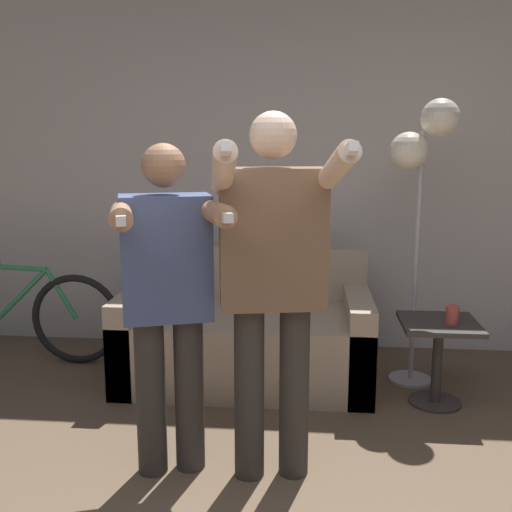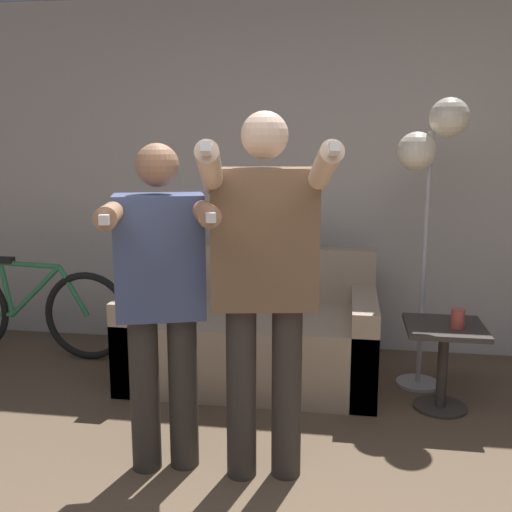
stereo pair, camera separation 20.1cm
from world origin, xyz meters
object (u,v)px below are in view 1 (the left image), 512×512
at_px(couch, 246,337).
at_px(person_right, 273,272).
at_px(cup, 452,315).
at_px(cat, 276,237).
at_px(person_left, 168,292).
at_px(side_table, 438,345).
at_px(floor_lamp, 423,155).
at_px(bicycle, 12,315).

bearing_deg(couch, person_right, -78.13).
height_order(couch, cup, couch).
relative_size(couch, cat, 3.15).
distance_m(couch, cat, 0.73).
distance_m(person_left, side_table, 1.76).
distance_m(person_left, floor_lamp, 1.91).
relative_size(couch, person_right, 0.95).
bearing_deg(bicycle, cat, 5.19).
bearing_deg(person_left, side_table, 14.48).
height_order(cat, cup, cat).
distance_m(person_left, cup, 1.73).
bearing_deg(cup, side_table, 140.98).
height_order(person_right, cat, person_right).
xyz_separation_m(floor_lamp, cup, (0.14, -0.39, -0.91)).
distance_m(person_right, floor_lamp, 1.58).
xyz_separation_m(person_left, side_table, (1.42, 0.90, -0.52)).
distance_m(cat, bicycle, 1.97).
relative_size(couch, side_table, 3.13).
relative_size(couch, bicycle, 1.01).
bearing_deg(floor_lamp, couch, -177.58).
bearing_deg(person_left, person_right, -17.38).
relative_size(person_left, person_right, 0.92).
bearing_deg(cat, person_right, -87.34).
distance_m(person_right, side_table, 1.44).
height_order(person_left, person_right, person_right).
bearing_deg(floor_lamp, bicycle, 177.61).
bearing_deg(cat, cup, -32.25).
height_order(cat, side_table, cat).
bearing_deg(person_right, side_table, 33.46).
bearing_deg(cat, couch, -118.03).
xyz_separation_m(cat, floor_lamp, (0.92, -0.29, 0.57)).
distance_m(floor_lamp, bicycle, 3.03).
bearing_deg(person_left, couch, 61.15).
bearing_deg(cup, bicycle, 170.32).
distance_m(person_right, cat, 1.52).
bearing_deg(side_table, floor_lamp, 104.13).
bearing_deg(floor_lamp, cup, -69.44).
distance_m(cat, cup, 1.31).
distance_m(floor_lamp, cup, 1.00).
bearing_deg(couch, person_left, -101.05).
relative_size(person_left, cup, 14.13).
bearing_deg(side_table, cat, 148.19).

